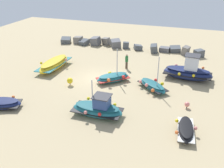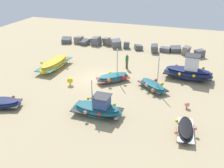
{
  "view_description": "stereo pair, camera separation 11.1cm",
  "coord_description": "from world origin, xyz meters",
  "px_view_note": "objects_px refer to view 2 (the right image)",
  "views": [
    {
      "loc": [
        8.78,
        -21.78,
        10.54
      ],
      "look_at": [
        2.17,
        -2.51,
        0.9
      ],
      "focal_mm": 41.71,
      "sensor_mm": 36.0,
      "label": 1
    },
    {
      "loc": [
        8.89,
        -21.75,
        10.54
      ],
      "look_at": [
        2.17,
        -2.51,
        0.9
      ],
      "focal_mm": 41.71,
      "sensor_mm": 36.0,
      "label": 2
    }
  ],
  "objects_px": {
    "fishing_boat_4": "(188,72)",
    "mooring_buoy_1": "(70,81)",
    "fishing_boat_0": "(153,86)",
    "fishing_boat_1": "(54,64)",
    "fishing_boat_3": "(98,109)",
    "fishing_boat_5": "(113,78)",
    "fishing_boat_2": "(1,103)",
    "person_walking": "(127,60)",
    "fishing_boat_6": "(185,130)",
    "mooring_buoy_0": "(187,105)"
  },
  "relations": [
    {
      "from": "fishing_boat_0",
      "to": "person_walking",
      "type": "bearing_deg",
      "value": -6.8
    },
    {
      "from": "fishing_boat_2",
      "to": "mooring_buoy_1",
      "type": "relative_size",
      "value": 4.64
    },
    {
      "from": "fishing_boat_0",
      "to": "fishing_boat_6",
      "type": "xyz_separation_m",
      "value": [
        3.39,
        -5.93,
        -0.03
      ]
    },
    {
      "from": "fishing_boat_0",
      "to": "fishing_boat_6",
      "type": "relative_size",
      "value": 1.07
    },
    {
      "from": "fishing_boat_4",
      "to": "person_walking",
      "type": "distance_m",
      "value": 6.48
    },
    {
      "from": "fishing_boat_3",
      "to": "mooring_buoy_0",
      "type": "distance_m",
      "value": 7.06
    },
    {
      "from": "fishing_boat_1",
      "to": "fishing_boat_4",
      "type": "height_order",
      "value": "fishing_boat_4"
    },
    {
      "from": "fishing_boat_1",
      "to": "fishing_boat_3",
      "type": "xyz_separation_m",
      "value": [
        7.97,
        -7.24,
        0.05
      ]
    },
    {
      "from": "person_walking",
      "to": "mooring_buoy_1",
      "type": "bearing_deg",
      "value": -6.58
    },
    {
      "from": "fishing_boat_0",
      "to": "fishing_boat_2",
      "type": "height_order",
      "value": "fishing_boat_0"
    },
    {
      "from": "fishing_boat_4",
      "to": "person_walking",
      "type": "xyz_separation_m",
      "value": [
        -6.45,
        0.67,
        0.17
      ]
    },
    {
      "from": "fishing_boat_1",
      "to": "mooring_buoy_1",
      "type": "relative_size",
      "value": 6.85
    },
    {
      "from": "fishing_boat_0",
      "to": "fishing_boat_2",
      "type": "distance_m",
      "value": 12.88
    },
    {
      "from": "fishing_boat_2",
      "to": "person_walking",
      "type": "relative_size",
      "value": 2.1
    },
    {
      "from": "mooring_buoy_1",
      "to": "fishing_boat_5",
      "type": "bearing_deg",
      "value": 29.43
    },
    {
      "from": "fishing_boat_5",
      "to": "mooring_buoy_0",
      "type": "distance_m",
      "value": 7.64
    },
    {
      "from": "fishing_boat_0",
      "to": "person_walking",
      "type": "xyz_separation_m",
      "value": [
        -3.62,
        4.08,
        0.59
      ]
    },
    {
      "from": "fishing_boat_1",
      "to": "fishing_boat_2",
      "type": "bearing_deg",
      "value": -178.27
    },
    {
      "from": "fishing_boat_4",
      "to": "fishing_boat_3",
      "type": "bearing_deg",
      "value": -119.35
    },
    {
      "from": "fishing_boat_3",
      "to": "fishing_boat_6",
      "type": "relative_size",
      "value": 1.26
    },
    {
      "from": "fishing_boat_6",
      "to": "mooring_buoy_1",
      "type": "bearing_deg",
      "value": 62.68
    },
    {
      "from": "fishing_boat_4",
      "to": "fishing_boat_1",
      "type": "bearing_deg",
      "value": -168.89
    },
    {
      "from": "fishing_boat_2",
      "to": "fishing_boat_3",
      "type": "xyz_separation_m",
      "value": [
        7.68,
        1.44,
        0.21
      ]
    },
    {
      "from": "person_walking",
      "to": "mooring_buoy_1",
      "type": "distance_m",
      "value": 6.91
    },
    {
      "from": "fishing_boat_6",
      "to": "person_walking",
      "type": "distance_m",
      "value": 12.23
    },
    {
      "from": "mooring_buoy_1",
      "to": "fishing_boat_1",
      "type": "bearing_deg",
      "value": 137.95
    },
    {
      "from": "person_walking",
      "to": "mooring_buoy_1",
      "type": "xyz_separation_m",
      "value": [
        -3.85,
        -5.72,
        -0.48
      ]
    },
    {
      "from": "fishing_boat_4",
      "to": "mooring_buoy_1",
      "type": "distance_m",
      "value": 11.47
    },
    {
      "from": "fishing_boat_0",
      "to": "mooring_buoy_1",
      "type": "relative_size",
      "value": 4.43
    },
    {
      "from": "fishing_boat_4",
      "to": "fishing_boat_2",
      "type": "bearing_deg",
      "value": -138.64
    },
    {
      "from": "fishing_boat_2",
      "to": "fishing_boat_1",
      "type": "bearing_deg",
      "value": 73.79
    },
    {
      "from": "mooring_buoy_1",
      "to": "fishing_boat_6",
      "type": "bearing_deg",
      "value": -21.5
    },
    {
      "from": "fishing_boat_5",
      "to": "person_walking",
      "type": "xyz_separation_m",
      "value": [
        0.28,
        3.71,
        0.52
      ]
    },
    {
      "from": "fishing_boat_0",
      "to": "fishing_boat_1",
      "type": "distance_m",
      "value": 11.11
    },
    {
      "from": "fishing_boat_0",
      "to": "fishing_boat_3",
      "type": "distance_m",
      "value": 6.47
    },
    {
      "from": "fishing_boat_0",
      "to": "fishing_boat_3",
      "type": "bearing_deg",
      "value": 103.51
    },
    {
      "from": "mooring_buoy_0",
      "to": "mooring_buoy_1",
      "type": "distance_m",
      "value": 10.71
    },
    {
      "from": "mooring_buoy_0",
      "to": "fishing_boat_6",
      "type": "bearing_deg",
      "value": -87.11
    },
    {
      "from": "fishing_boat_0",
      "to": "fishing_boat_5",
      "type": "relative_size",
      "value": 1.0
    },
    {
      "from": "fishing_boat_3",
      "to": "mooring_buoy_1",
      "type": "height_order",
      "value": "fishing_boat_3"
    },
    {
      "from": "fishing_boat_3",
      "to": "person_walking",
      "type": "relative_size",
      "value": 2.37
    },
    {
      "from": "mooring_buoy_1",
      "to": "fishing_boat_0",
      "type": "bearing_deg",
      "value": 12.43
    },
    {
      "from": "fishing_boat_3",
      "to": "fishing_boat_5",
      "type": "distance_m",
      "value": 6.13
    },
    {
      "from": "fishing_boat_0",
      "to": "fishing_boat_6",
      "type": "height_order",
      "value": "fishing_boat_0"
    },
    {
      "from": "fishing_boat_4",
      "to": "mooring_buoy_0",
      "type": "bearing_deg",
      "value": -82.79
    },
    {
      "from": "fishing_boat_1",
      "to": "person_walking",
      "type": "xyz_separation_m",
      "value": [
        7.38,
        2.54,
        0.42
      ]
    },
    {
      "from": "fishing_boat_2",
      "to": "fishing_boat_3",
      "type": "height_order",
      "value": "fishing_boat_3"
    },
    {
      "from": "fishing_boat_5",
      "to": "mooring_buoy_0",
      "type": "xyz_separation_m",
      "value": [
        7.11,
        -2.79,
        -0.09
      ]
    },
    {
      "from": "fishing_boat_0",
      "to": "fishing_boat_5",
      "type": "xyz_separation_m",
      "value": [
        -3.9,
        0.37,
        0.06
      ]
    },
    {
      "from": "fishing_boat_3",
      "to": "fishing_boat_5",
      "type": "relative_size",
      "value": 1.18
    }
  ]
}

